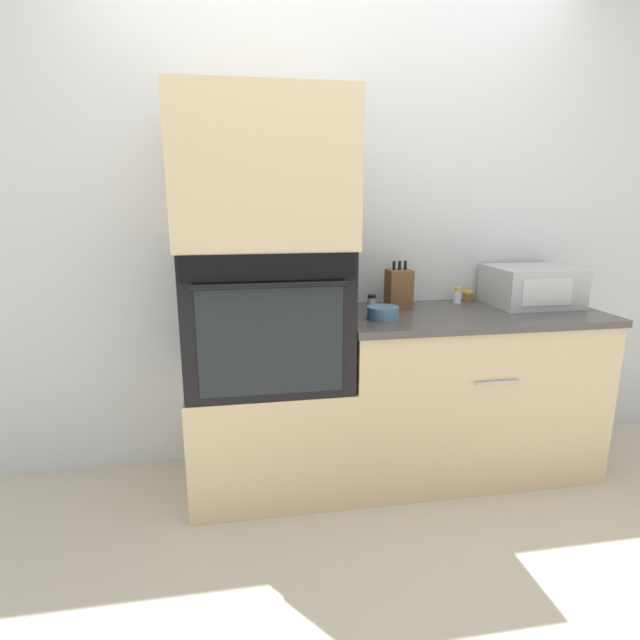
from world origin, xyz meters
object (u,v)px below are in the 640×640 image
wall_oven (266,315)px  condiment_jar_near (372,302)px  bowl (383,313)px  condiment_jar_mid (468,296)px  microwave (531,286)px  condiment_jar_far (457,295)px  knife_block (399,289)px

wall_oven → condiment_jar_near: (0.56, 0.16, 0.01)m
bowl → condiment_jar_mid: condiment_jar_mid is taller
microwave → condiment_jar_mid: bearing=154.6°
condiment_jar_near → wall_oven: bearing=-164.3°
wall_oven → condiment_jar_mid: bearing=12.1°
condiment_jar_mid → wall_oven: bearing=-167.9°
wall_oven → condiment_jar_mid: (1.13, 0.24, 0.01)m
bowl → condiment_jar_far: (0.51, 0.29, 0.01)m
bowl → condiment_jar_near: 0.23m
microwave → condiment_jar_far: bearing=163.5°
wall_oven → bowl: wall_oven is taller
wall_oven → condiment_jar_near: 0.58m
microwave → condiment_jar_mid: microwave is taller
microwave → condiment_jar_mid: (-0.29, 0.14, -0.07)m
wall_oven → condiment_jar_mid: size_ratio=12.31×
condiment_jar_far → condiment_jar_mid: bearing=21.0°
wall_oven → condiment_jar_far: 1.08m
bowl → condiment_jar_mid: bearing=28.4°
knife_block → condiment_jar_near: bearing=176.6°
microwave → condiment_jar_near: size_ratio=6.10×
wall_oven → knife_block: wall_oven is taller
condiment_jar_near → condiment_jar_mid: condiment_jar_near is taller
condiment_jar_mid → knife_block: bearing=-167.8°
wall_oven → knife_block: (0.70, 0.15, 0.08)m
knife_block → condiment_jar_mid: 0.45m
wall_oven → knife_block: bearing=12.0°
condiment_jar_near → condiment_jar_far: size_ratio=0.83×
knife_block → condiment_jar_far: size_ratio=2.86×
condiment_jar_near → knife_block: bearing=-3.4°
condiment_jar_mid → bowl: bearing=-151.6°
condiment_jar_far → wall_oven: bearing=-168.6°
knife_block → condiment_jar_far: 0.37m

